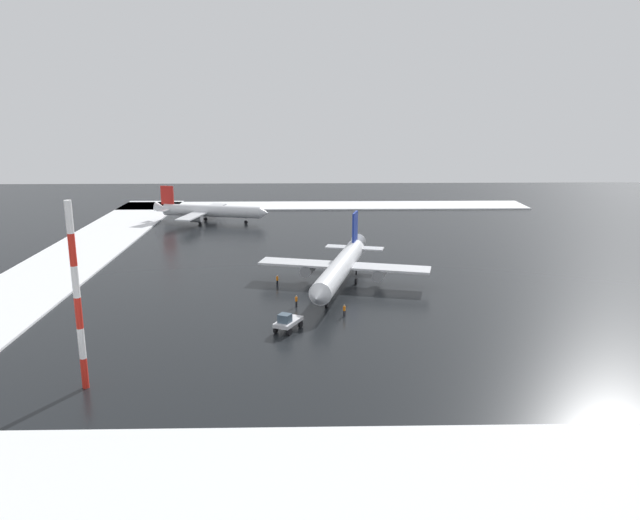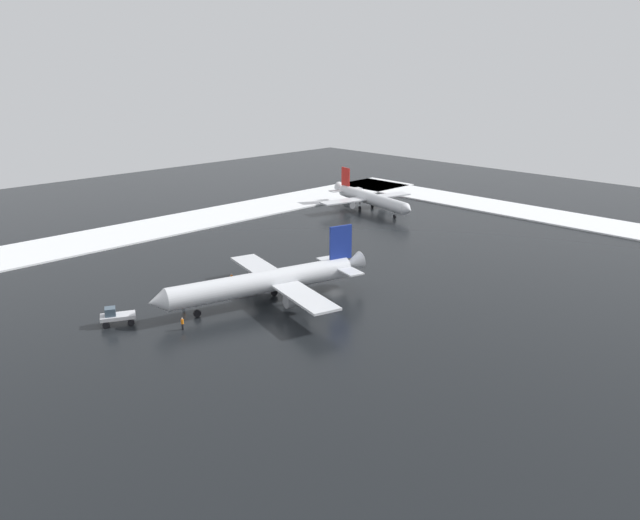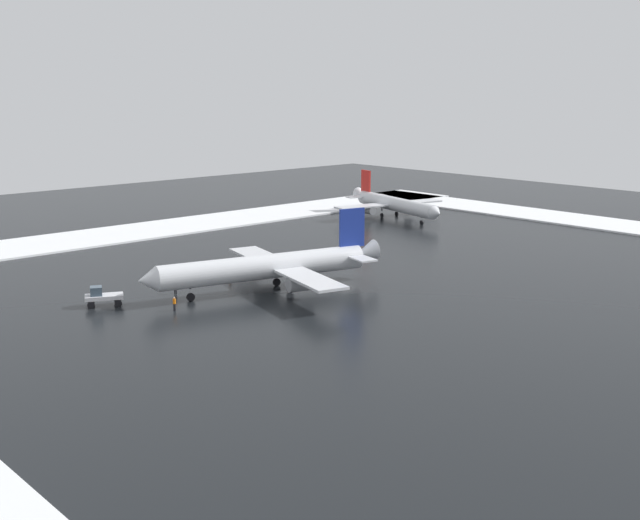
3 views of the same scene
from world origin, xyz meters
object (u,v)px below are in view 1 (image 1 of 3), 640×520
object	(u,v)px
ground_crew_mid_apron	(277,280)
ground_crew_near_tug	(296,300)
ground_crew_by_nose_gear	(344,310)
pushback_tug	(287,321)
airplane_foreground_jet	(341,267)
antenna_mast	(77,297)
airplane_far_rear	(209,211)

from	to	relation	value
ground_crew_mid_apron	ground_crew_near_tug	distance (m)	11.58
ground_crew_mid_apron	ground_crew_by_nose_gear	size ratio (longest dim) A/B	1.00
pushback_tug	ground_crew_mid_apron	xyz separation A→B (m)	(-20.99, -2.23, -0.31)
airplane_foreground_jet	antenna_mast	distance (m)	46.74
airplane_far_rear	pushback_tug	xyz separation A→B (m)	(76.65, 21.50, -1.65)
airplane_foreground_jet	ground_crew_mid_apron	distance (m)	10.71
airplane_foreground_jet	antenna_mast	world-z (taller)	antenna_mast
ground_crew_mid_apron	antenna_mast	distance (m)	42.59
airplane_foreground_jet	antenna_mast	xyz separation A→B (m)	(36.21, -28.82, 6.55)
ground_crew_by_nose_gear	ground_crew_mid_apron	bearing A→B (deg)	24.14
ground_crew_by_nose_gear	ground_crew_near_tug	distance (m)	8.07
antenna_mast	ground_crew_near_tug	bearing A→B (deg)	140.38
airplane_far_rear	ground_crew_near_tug	bearing A→B (deg)	-58.17
pushback_tug	antenna_mast	bearing A→B (deg)	-25.45
ground_crew_mid_apron	airplane_far_rear	bearing A→B (deg)	-24.34
airplane_far_rear	ground_crew_mid_apron	bearing A→B (deg)	-57.72
pushback_tug	ground_crew_near_tug	xyz separation A→B (m)	(-9.88, 1.04, -0.31)
airplane_foreground_jet	ground_crew_by_nose_gear	distance (m)	14.62
airplane_foreground_jet	ground_crew_mid_apron	bearing A→B (deg)	-81.78
ground_crew_near_tug	ground_crew_by_nose_gear	bearing A→B (deg)	8.23
airplane_far_rear	ground_crew_mid_apron	xyz separation A→B (m)	(55.65, 19.27, -1.96)
airplane_foreground_jet	pushback_tug	world-z (taller)	airplane_foreground_jet
pushback_tug	ground_crew_by_nose_gear	distance (m)	9.52
airplane_far_rear	airplane_foreground_jet	bearing A→B (deg)	-49.24
airplane_far_rear	pushback_tug	world-z (taller)	airplane_far_rear
pushback_tug	ground_crew_mid_apron	size ratio (longest dim) A/B	2.98
ground_crew_by_nose_gear	ground_crew_near_tug	bearing A→B (deg)	48.12
ground_crew_by_nose_gear	pushback_tug	bearing A→B (deg)	116.34
pushback_tug	ground_crew_by_nose_gear	world-z (taller)	pushback_tug
airplane_foreground_jet	airplane_far_rear	xyz separation A→B (m)	(-56.77, -29.65, -0.43)
pushback_tug	ground_crew_near_tug	bearing A→B (deg)	-159.77
ground_crew_near_tug	airplane_foreground_jet	bearing A→B (deg)	95.97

